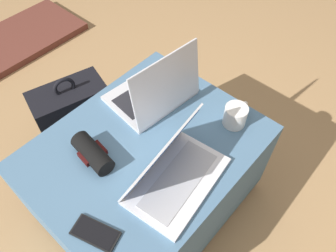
{
  "coord_description": "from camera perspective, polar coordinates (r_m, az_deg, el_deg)",
  "views": [
    {
      "loc": [
        -0.46,
        -0.52,
        1.48
      ],
      "look_at": [
        0.08,
        -0.04,
        0.55
      ],
      "focal_mm": 35.0,
      "sensor_mm": 36.0,
      "label": 1
    }
  ],
  "objects": [
    {
      "name": "ground_plane",
      "position": [
        1.64,
        -3.05,
        -12.93
      ],
      "size": [
        14.0,
        14.0,
        0.0
      ],
      "primitive_type": "plane",
      "color": "tan"
    },
    {
      "name": "ottoman",
      "position": [
        1.43,
        -3.45,
        -8.85
      ],
      "size": [
        0.85,
        0.68,
        0.47
      ],
      "color": "#2A3D4E",
      "rests_on": "ground_plane"
    },
    {
      "name": "laptop_near",
      "position": [
        1.11,
        0.64,
        -7.91
      ],
      "size": [
        0.38,
        0.27,
        0.22
      ],
      "rotation": [
        0.0,
        0.0,
        0.12
      ],
      "color": "silver",
      "rests_on": "ottoman"
    },
    {
      "name": "laptop_far",
      "position": [
        1.33,
        -2.23,
        5.96
      ],
      "size": [
        0.35,
        0.28,
        0.26
      ],
      "rotation": [
        0.0,
        0.0,
        3.04
      ],
      "color": "silver",
      "rests_on": "ottoman"
    },
    {
      "name": "cell_phone",
      "position": [
        1.09,
        -12.53,
        -17.75
      ],
      "size": [
        0.11,
        0.16,
        0.01
      ],
      "rotation": [
        0.0,
        0.0,
        0.3
      ],
      "color": "black",
      "rests_on": "ottoman"
    },
    {
      "name": "backpack",
      "position": [
        1.69,
        -15.68,
        0.72
      ],
      "size": [
        0.37,
        0.3,
        0.52
      ],
      "rotation": [
        0.0,
        0.0,
        2.85
      ],
      "color": "black",
      "rests_on": "ground_plane"
    },
    {
      "name": "wrist_brace",
      "position": [
        1.19,
        -13.01,
        -4.64
      ],
      "size": [
        0.09,
        0.18,
        0.07
      ],
      "rotation": [
        0.0,
        0.0,
        4.6
      ],
      "color": "black",
      "rests_on": "ottoman"
    },
    {
      "name": "coffee_mug",
      "position": [
        1.28,
        11.73,
        1.87
      ],
      "size": [
        0.13,
        0.09,
        0.09
      ],
      "color": "white",
      "rests_on": "ottoman"
    }
  ]
}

